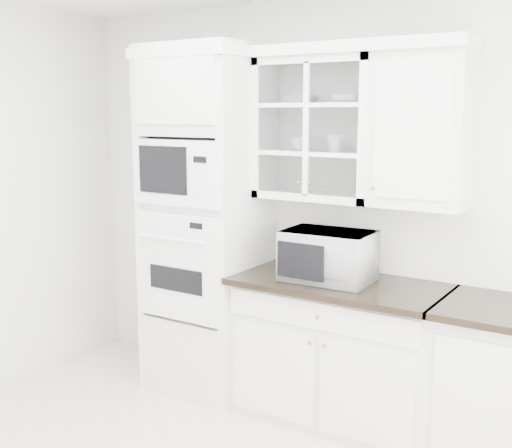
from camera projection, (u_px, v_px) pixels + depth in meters
The scene contains 12 objects.
room_shell at pixel (205, 149), 3.16m from camera, with size 4.00×3.50×2.70m.
oven_column at pixel (207, 222), 4.48m from camera, with size 0.76×0.68×2.40m.
base_cabinet_run at pixel (340, 350), 4.08m from camera, with size 1.32×0.67×0.92m.
extra_base_cabinet at pixel (504, 386), 3.55m from camera, with size 0.72×0.67×0.92m.
upper_cabinet_glass at pixel (318, 129), 4.09m from camera, with size 0.80×0.33×0.90m.
upper_cabinet_solid at pixel (422, 131), 3.73m from camera, with size 0.55×0.33×0.90m, color silver.
crown_molding at pixel (303, 51), 4.04m from camera, with size 2.14×0.38×0.07m, color white.
countertop_microwave at pixel (329, 255), 3.99m from camera, with size 0.54×0.45×0.31m, color white.
bowl_a at pixel (301, 100), 4.14m from camera, with size 0.21×0.21×0.05m, color white.
bowl_b at pixel (346, 99), 3.94m from camera, with size 0.17×0.17×0.05m, color white.
cup_a at pixel (300, 144), 4.16m from camera, with size 0.11×0.11×0.09m, color white.
cup_b at pixel (336, 143), 4.03m from camera, with size 0.11×0.11×0.11m, color white.
Camera 1 is at (1.94, -2.10, 1.96)m, focal length 45.00 mm.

